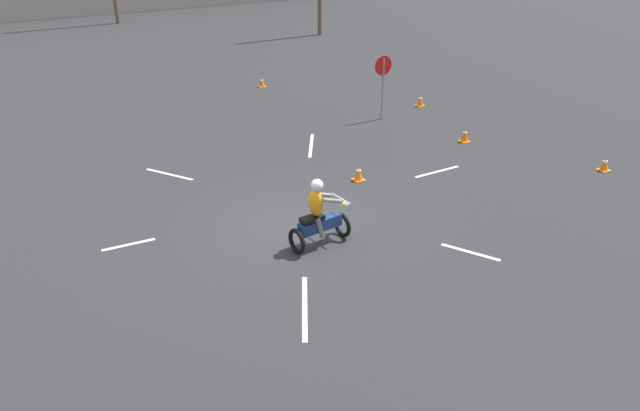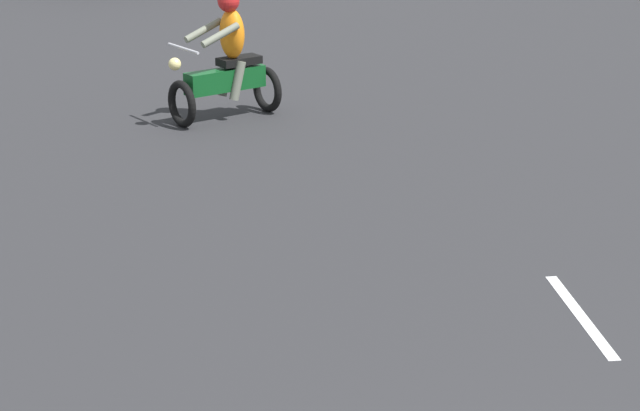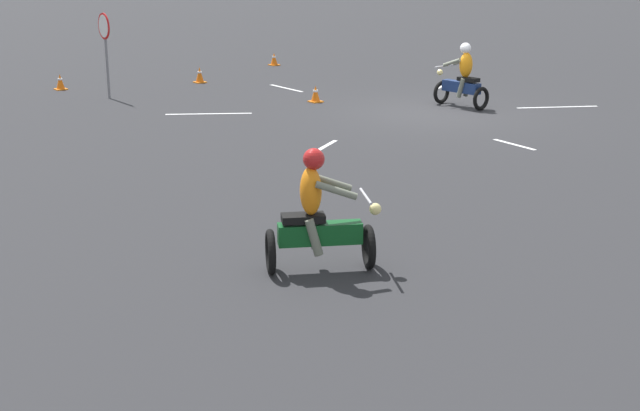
% 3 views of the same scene
% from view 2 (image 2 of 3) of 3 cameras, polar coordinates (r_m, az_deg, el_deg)
% --- Properties ---
extents(motorcycle_rider_background, '(1.19, 1.52, 1.66)m').
position_cam_2_polar(motorcycle_rider_background, '(16.05, -4.27, 6.49)').
color(motorcycle_rider_background, black).
rests_on(motorcycle_rider_background, ground).
extents(lane_stripe_nw, '(0.98, 1.49, 0.01)m').
position_cam_2_polar(lane_stripe_nw, '(10.46, 11.82, -4.93)').
color(lane_stripe_nw, silver).
rests_on(lane_stripe_nw, ground).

